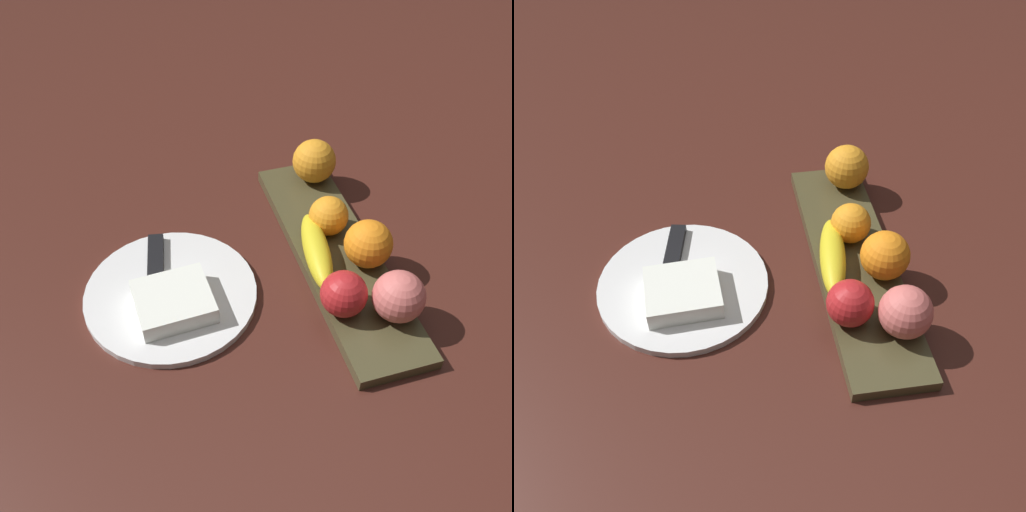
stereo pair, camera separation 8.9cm
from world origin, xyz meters
TOP-DOWN VIEW (x-y plane):
  - ground_plane at (0.00, 0.00)m, footprint 2.40×2.40m
  - fruit_tray at (0.02, 0.02)m, footprint 0.46×0.12m
  - apple at (0.13, -0.02)m, footprint 0.07×0.07m
  - banana at (0.02, -0.02)m, footprint 0.17×0.07m
  - orange_near_apple at (-0.17, 0.05)m, footprint 0.08×0.08m
  - orange_near_banana at (-0.03, 0.02)m, footprint 0.06×0.06m
  - orange_center at (0.05, 0.05)m, footprint 0.07×0.07m
  - peach at (0.16, 0.05)m, footprint 0.07×0.07m
  - dinner_plate at (0.02, -0.25)m, footprint 0.26×0.26m
  - folded_napkin at (0.05, -0.25)m, footprint 0.10×0.11m
  - knife at (-0.04, -0.26)m, footprint 0.18×0.05m

SIDE VIEW (x-z plane):
  - ground_plane at x=0.00m, z-range 0.00..0.00m
  - dinner_plate at x=0.02m, z-range 0.00..0.01m
  - fruit_tray at x=0.02m, z-range 0.00..0.02m
  - knife at x=-0.04m, z-range 0.01..0.02m
  - folded_napkin at x=0.05m, z-range 0.01..0.04m
  - banana at x=0.02m, z-range 0.02..0.06m
  - orange_near_banana at x=-0.03m, z-range 0.02..0.08m
  - apple at x=0.13m, z-range 0.02..0.09m
  - orange_center at x=0.05m, z-range 0.02..0.09m
  - peach at x=0.16m, z-range 0.02..0.09m
  - orange_near_apple at x=-0.17m, z-range 0.02..0.09m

